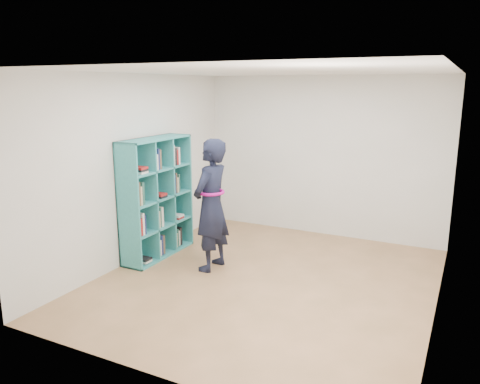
% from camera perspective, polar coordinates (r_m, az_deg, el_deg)
% --- Properties ---
extents(floor, '(4.50, 4.50, 0.00)m').
position_cam_1_polar(floor, '(6.08, 3.17, -10.82)').
color(floor, olive).
rests_on(floor, ground).
extents(ceiling, '(4.50, 4.50, 0.00)m').
position_cam_1_polar(ceiling, '(5.57, 3.51, 14.49)').
color(ceiling, white).
rests_on(ceiling, wall_back).
extents(wall_left, '(0.02, 4.50, 2.60)m').
position_cam_1_polar(wall_left, '(6.71, -12.55, 2.78)').
color(wall_left, beige).
rests_on(wall_left, floor).
extents(wall_right, '(0.02, 4.50, 2.60)m').
position_cam_1_polar(wall_right, '(5.24, 23.83, -0.81)').
color(wall_right, beige).
rests_on(wall_right, floor).
extents(wall_back, '(4.00, 0.02, 2.60)m').
position_cam_1_polar(wall_back, '(7.77, 9.95, 4.24)').
color(wall_back, beige).
rests_on(wall_back, floor).
extents(wall_front, '(4.00, 0.02, 2.60)m').
position_cam_1_polar(wall_front, '(3.78, -10.36, -4.88)').
color(wall_front, beige).
rests_on(wall_front, floor).
extents(bookshelf, '(0.38, 1.29, 1.73)m').
position_cam_1_polar(bookshelf, '(6.84, -10.33, -0.83)').
color(bookshelf, teal).
rests_on(bookshelf, floor).
extents(person, '(0.44, 0.66, 1.77)m').
position_cam_1_polar(person, '(6.22, -3.55, -1.60)').
color(person, black).
rests_on(person, floor).
extents(smartphone, '(0.03, 0.09, 0.14)m').
position_cam_1_polar(smartphone, '(6.32, -4.33, -0.28)').
color(smartphone, silver).
rests_on(smartphone, person).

